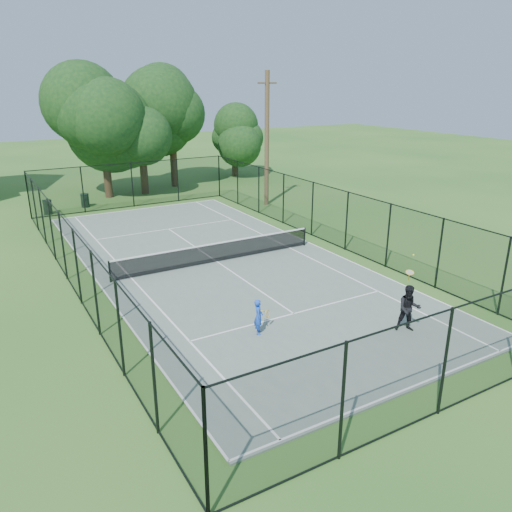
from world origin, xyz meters
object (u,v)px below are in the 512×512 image
tennis_net (217,251)px  trash_bin_left (48,207)px  trash_bin_right (85,200)px  player_black (409,308)px  player_blue (259,317)px  utility_pole (267,139)px

tennis_net → trash_bin_left: (-5.41, 13.72, -0.11)m
trash_bin_right → player_black: player_black is taller
trash_bin_right → player_blue: player_blue is taller
tennis_net → trash_bin_left: bearing=111.5°
utility_pole → player_blue: size_ratio=7.16×
utility_pole → player_blue: utility_pole is taller
trash_bin_left → trash_bin_right: (2.51, 0.81, -0.00)m
trash_bin_left → utility_pole: 14.91m
utility_pole → player_black: 19.53m
trash_bin_left → trash_bin_right: 2.63m
trash_bin_left → utility_pole: size_ratio=0.11×
trash_bin_right → tennis_net: bearing=-78.7°
trash_bin_right → utility_pole: 12.99m
tennis_net → utility_pole: (8.16, 9.00, 3.87)m
player_blue → utility_pole: bearing=58.0°
utility_pole → trash_bin_left: bearing=160.8°
utility_pole → player_blue: (-10.02, -16.03, -3.78)m
trash_bin_right → player_black: bearing=-77.0°
tennis_net → utility_pole: size_ratio=1.15×
trash_bin_left → player_black: bearing=-70.8°
trash_bin_left → player_black: player_black is taller
player_black → trash_bin_right: bearing=103.0°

